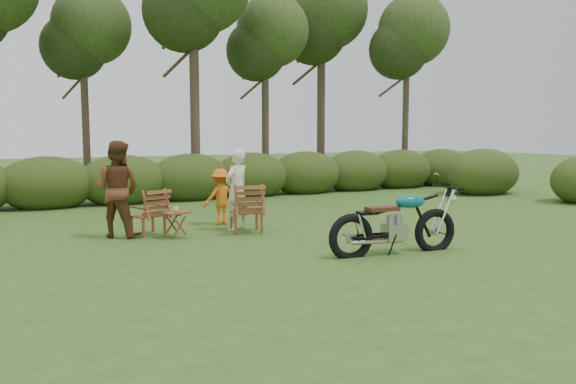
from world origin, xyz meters
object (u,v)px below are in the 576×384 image
lawn_chair_left (149,235)px  side_table (176,225)px  child (221,224)px  adult_b (119,237)px  lawn_chair_right (246,232)px  motorcycle (394,253)px  adult_a (237,230)px  cup (176,209)px

lawn_chair_left → side_table: size_ratio=1.80×
lawn_chair_left → child: 1.79m
side_table → adult_b: size_ratio=0.27×
lawn_chair_right → side_table: side_table is taller
lawn_chair_right → lawn_chair_left: (-1.83, 0.64, 0.00)m
side_table → adult_b: 1.17m
motorcycle → side_table: bearing=139.4°
adult_a → adult_b: bearing=-36.4°
adult_b → adult_a: bearing=-150.1°
motorcycle → cup: size_ratio=18.80×
motorcycle → adult_b: 5.28m
lawn_chair_left → child: size_ratio=0.74×
adult_b → motorcycle: bearing=174.8°
motorcycle → adult_b: bearing=142.5°
motorcycle → side_table: 4.18m
lawn_chair_right → adult_a: adult_a is taller
side_table → adult_a: 1.42m
adult_a → adult_b: adult_b is taller
lawn_chair_left → lawn_chair_right: bearing=141.3°
lawn_chair_left → adult_a: 1.79m
child → motorcycle: bearing=102.3°
lawn_chair_left → child: child is taller
lawn_chair_right → side_table: (-1.44, 0.08, 0.25)m
adult_a → child: adult_a is taller
motorcycle → side_table: (-2.83, 3.06, 0.25)m
adult_a → child: 0.83m
adult_a → lawn_chair_left: bearing=-37.4°
lawn_chair_right → adult_b: bearing=-4.6°
motorcycle → child: motorcycle is taller
cup → child: 1.79m
adult_a → child: (-0.04, 0.82, 0.00)m
side_table → lawn_chair_left: bearing=124.8°
motorcycle → cup: (-2.82, 3.06, 0.55)m
lawn_chair_left → cup: 0.89m
adult_b → child: (2.28, 0.45, 0.00)m
motorcycle → lawn_chair_right: bearing=121.7°
motorcycle → adult_a: adult_a is taller
motorcycle → adult_a: 3.62m
lawn_chair_right → lawn_chair_left: 1.94m
motorcycle → lawn_chair_left: motorcycle is taller
motorcycle → lawn_chair_right: 3.29m
cup → adult_a: (1.36, 0.25, -0.55)m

